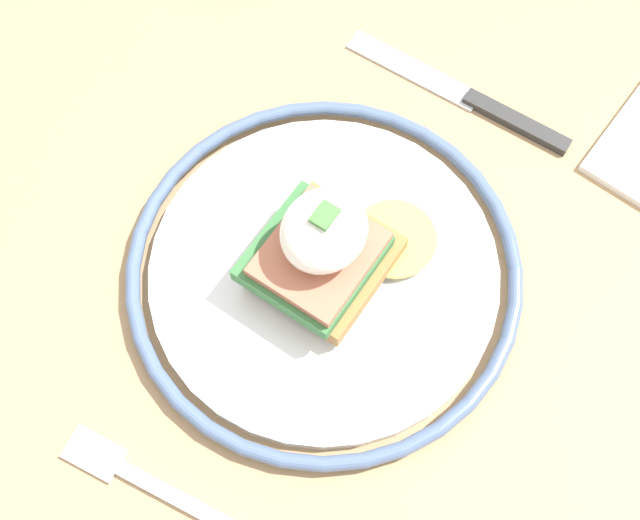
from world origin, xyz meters
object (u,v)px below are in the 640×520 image
at_px(plate, 320,276).
at_px(knife, 474,101).
at_px(sandwich, 322,251).
at_px(fork, 152,485).

relative_size(plate, knife, 1.44).
relative_size(sandwich, fork, 0.85).
bearing_deg(knife, sandwich, 175.42).
distance_m(sandwich, knife, 0.19).
xyz_separation_m(plate, fork, (-0.17, 0.01, -0.01)).
relative_size(plate, sandwich, 2.26).
height_order(plate, fork, plate).
height_order(fork, knife, knife).
bearing_deg(plate, knife, -4.48).
bearing_deg(plate, sandwich, 2.79).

